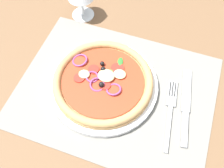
% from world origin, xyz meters
% --- Properties ---
extents(ground_plane, '(1.90, 1.40, 0.02)m').
position_xyz_m(ground_plane, '(0.00, 0.00, -0.01)').
color(ground_plane, brown).
extents(placemat, '(0.46, 0.36, 0.00)m').
position_xyz_m(placemat, '(0.00, 0.00, 0.00)').
color(placemat, slate).
rests_on(placemat, ground_plane).
extents(plate, '(0.26, 0.26, 0.01)m').
position_xyz_m(plate, '(-0.03, 0.00, 0.01)').
color(plate, white).
rests_on(plate, placemat).
extents(pizza, '(0.24, 0.24, 0.03)m').
position_xyz_m(pizza, '(-0.03, 0.00, 0.03)').
color(pizza, tan).
rests_on(pizza, plate).
extents(fork, '(0.04, 0.18, 0.00)m').
position_xyz_m(fork, '(0.14, -0.01, 0.01)').
color(fork, '#B2B5BA').
rests_on(fork, placemat).
extents(knife, '(0.05, 0.20, 0.01)m').
position_xyz_m(knife, '(0.17, 0.02, 0.01)').
color(knife, '#B2B5BA').
rests_on(knife, placemat).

